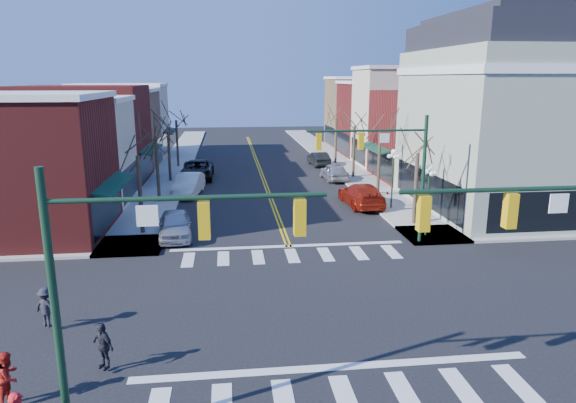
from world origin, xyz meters
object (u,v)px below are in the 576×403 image
object	(u,v)px
lamppost_corner	(429,188)
pedestrian_dark_b	(47,307)
car_right_far	(319,159)
pedestrian_dark_a	(103,346)
car_right_near	(362,195)
pedestrian_red_b	(9,377)
victorian_corner	(514,115)
lamppost_midblock	(393,169)
car_right_mid	(334,172)
car_left_near	(175,225)
car_left_mid	(189,184)
car_left_far	(197,170)

from	to	relation	value
lamppost_corner	pedestrian_dark_b	xyz separation A→B (m)	(-18.20, -9.35, -2.04)
car_right_far	pedestrian_dark_a	distance (m)	40.61
car_right_near	pedestrian_dark_a	size ratio (longest dim) A/B	3.77
lamppost_corner	car_right_far	size ratio (longest dim) A/B	0.97
pedestrian_red_b	pedestrian_dark_a	bearing A→B (deg)	-49.23
pedestrian_dark_a	victorian_corner	bearing A→B (deg)	77.19
car_right_far	pedestrian_red_b	distance (m)	42.78
victorian_corner	pedestrian_dark_b	size ratio (longest dim) A/B	9.28
lamppost_midblock	pedestrian_red_b	bearing A→B (deg)	-130.95
lamppost_midblock	pedestrian_red_b	distance (m)	27.15
car_right_mid	pedestrian_dark_b	xyz separation A→B (m)	(-16.40, -27.05, 0.13)
car_left_near	car_left_mid	xyz separation A→B (m)	(0.00, 11.34, 0.07)
lamppost_corner	lamppost_midblock	world-z (taller)	same
car_left_near	car_right_near	size ratio (longest dim) A/B	0.80
pedestrian_red_b	car_right_mid	bearing A→B (deg)	-19.13
victorian_corner	lamppost_corner	bearing A→B (deg)	-144.14
pedestrian_dark_b	car_right_near	bearing A→B (deg)	-108.73
lamppost_midblock	car_right_near	size ratio (longest dim) A/B	0.75
car_right_far	pedestrian_dark_a	world-z (taller)	pedestrian_dark_a
pedestrian_red_b	victorian_corner	bearing A→B (deg)	-44.93
lamppost_midblock	car_left_near	distance (m)	15.53
pedestrian_dark_a	car_left_mid	bearing A→B (deg)	127.34
victorian_corner	lamppost_midblock	distance (m)	9.10
car_left_far	pedestrian_dark_b	xyz separation A→B (m)	(-3.93, -29.08, 0.06)
car_left_near	pedestrian_red_b	bearing A→B (deg)	-106.90
victorian_corner	car_left_near	distance (m)	24.03
car_left_near	lamppost_midblock	bearing A→B (deg)	12.73
car_left_mid	pedestrian_red_b	bearing A→B (deg)	-89.10
lamppost_midblock	victorian_corner	bearing A→B (deg)	-3.45
victorian_corner	lamppost_corner	xyz separation A→B (m)	(-8.30, -6.00, -3.70)
car_left_mid	car_right_far	world-z (taller)	car_left_mid
car_left_mid	car_right_far	size ratio (longest dim) A/B	1.17
car_left_mid	pedestrian_red_b	xyz separation A→B (m)	(-3.15, -26.98, 0.06)
lamppost_corner	car_right_far	bearing A→B (deg)	94.00
car_right_near	car_right_mid	world-z (taller)	car_right_near
pedestrian_dark_a	car_left_near	bearing A→B (deg)	125.72
lamppost_midblock	car_right_near	distance (m)	3.11
lamppost_corner	car_left_mid	bearing A→B (deg)	138.26
car_left_far	pedestrian_dark_a	world-z (taller)	car_left_far
car_left_near	car_right_far	world-z (taller)	car_left_near
lamppost_corner	pedestrian_red_b	bearing A→B (deg)	-141.83
car_right_mid	pedestrian_red_b	size ratio (longest dim) A/B	3.05
car_left_near	car_right_near	distance (m)	14.23
car_left_near	car_left_far	xyz separation A→B (m)	(0.33, 18.04, 0.07)
victorian_corner	car_left_near	bearing A→B (deg)	-169.33
lamppost_corner	car_right_mid	world-z (taller)	lamppost_corner
victorian_corner	lamppost_corner	world-z (taller)	victorian_corner
car_left_near	victorian_corner	bearing A→B (deg)	5.15
car_right_far	car_right_near	bearing A→B (deg)	85.21
pedestrian_dark_a	pedestrian_dark_b	bearing A→B (deg)	170.15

